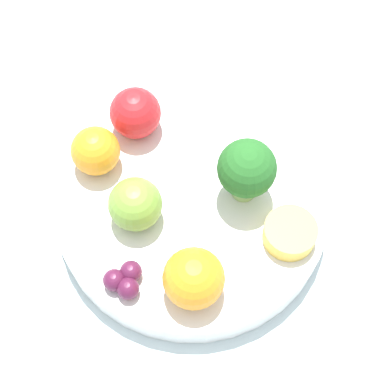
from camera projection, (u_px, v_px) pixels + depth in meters
The scene contains 10 objects.
ground_plane at pixel (192, 222), 0.61m from camera, with size 6.00×6.00×0.00m, color gray.
table_surface at pixel (192, 217), 0.60m from camera, with size 1.20×1.20×0.02m.
bowl at pixel (192, 205), 0.57m from camera, with size 0.24×0.24×0.03m.
broccoli at pixel (247, 170), 0.53m from camera, with size 0.05×0.05×0.07m.
apple_red at pixel (135, 204), 0.53m from camera, with size 0.05×0.05×0.05m.
apple_green at pixel (135, 113), 0.57m from camera, with size 0.05×0.05×0.05m.
orange_front at pixel (95, 151), 0.56m from camera, with size 0.04×0.04×0.04m.
orange_back at pixel (194, 278), 0.50m from camera, with size 0.05×0.05×0.05m.
grape_cluster at pixel (124, 280), 0.52m from camera, with size 0.03×0.03×0.02m.
small_cup at pixel (290, 233), 0.53m from camera, with size 0.04×0.04×0.02m.
Camera 1 is at (0.22, -0.12, 0.55)m, focal length 60.00 mm.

